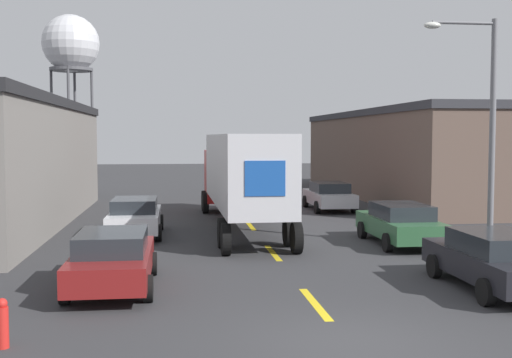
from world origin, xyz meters
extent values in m
plane|color=#333335|center=(0.00, 0.00, 0.00)|extent=(160.00, 160.00, 0.00)
cube|color=yellow|center=(0.00, 2.88, 0.00)|extent=(0.20, 2.87, 0.01)
cube|color=yellow|center=(0.00, 9.41, 0.00)|extent=(0.20, 2.87, 0.01)
cube|color=yellow|center=(0.00, 15.95, 0.00)|extent=(0.20, 2.87, 0.01)
cube|color=brown|center=(12.14, 28.13, 2.54)|extent=(8.47, 25.50, 5.08)
cube|color=#333338|center=(12.14, 28.13, 5.28)|extent=(8.67, 25.70, 0.40)
cube|color=#B21919|center=(-0.56, 21.46, 1.84)|extent=(2.25, 2.75, 2.62)
cube|color=silver|center=(-0.47, 14.08, 2.55)|extent=(2.47, 11.45, 2.78)
cube|color=#194CA3|center=(-0.41, 8.35, 2.55)|extent=(1.28, 0.05, 1.11)
cylinder|color=black|center=(0.60, 21.81, 0.53)|extent=(0.29, 1.06, 1.06)
cylinder|color=black|center=(-1.73, 21.78, 0.53)|extent=(0.29, 1.06, 1.06)
cylinder|color=black|center=(0.61, 20.72, 0.53)|extent=(0.29, 1.06, 1.06)
cylinder|color=black|center=(-1.72, 20.69, 0.53)|extent=(0.29, 1.06, 1.06)
cylinder|color=black|center=(0.73, 10.58, 0.53)|extent=(0.29, 1.06, 1.06)
cylinder|color=black|center=(-1.60, 10.55, 0.53)|extent=(0.29, 1.06, 1.06)
cylinder|color=black|center=(0.75, 9.18, 0.53)|extent=(0.29, 1.06, 1.06)
cylinder|color=black|center=(-1.58, 9.15, 0.53)|extent=(0.29, 1.06, 1.06)
cube|color=silver|center=(-4.76, 13.74, 0.64)|extent=(1.89, 4.75, 0.64)
cube|color=#23282D|center=(-4.76, 13.60, 1.22)|extent=(1.66, 2.47, 0.51)
cylinder|color=black|center=(-3.82, 15.21, 0.32)|extent=(0.22, 0.64, 0.64)
cylinder|color=black|center=(-5.71, 15.21, 0.32)|extent=(0.22, 0.64, 0.64)
cylinder|color=black|center=(-3.82, 12.27, 0.32)|extent=(0.22, 0.64, 0.64)
cylinder|color=black|center=(-5.71, 12.27, 0.32)|extent=(0.22, 0.64, 0.64)
cube|color=#B2B2B7|center=(4.76, 21.34, 0.64)|extent=(1.89, 4.75, 0.64)
cube|color=#23282D|center=(4.76, 21.19, 1.22)|extent=(1.66, 2.47, 0.51)
cylinder|color=black|center=(5.71, 22.81, 0.32)|extent=(0.22, 0.64, 0.64)
cylinder|color=black|center=(3.82, 22.81, 0.32)|extent=(0.22, 0.64, 0.64)
cylinder|color=black|center=(5.71, 19.86, 0.32)|extent=(0.22, 0.64, 0.64)
cylinder|color=black|center=(3.82, 19.86, 0.32)|extent=(0.22, 0.64, 0.64)
cube|color=maroon|center=(-4.76, 4.99, 0.64)|extent=(1.89, 4.75, 0.64)
cube|color=#23282D|center=(-4.76, 4.85, 1.22)|extent=(1.66, 2.47, 0.51)
cylinder|color=black|center=(-3.82, 6.46, 0.32)|extent=(0.22, 0.64, 0.64)
cylinder|color=black|center=(-5.71, 6.46, 0.32)|extent=(0.22, 0.64, 0.64)
cylinder|color=black|center=(-3.82, 3.52, 0.32)|extent=(0.22, 0.64, 0.64)
cylinder|color=black|center=(-5.71, 3.52, 0.32)|extent=(0.22, 0.64, 0.64)
cube|color=#2D5B38|center=(4.76, 10.56, 0.64)|extent=(1.89, 4.75, 0.64)
cube|color=#23282D|center=(4.76, 10.42, 1.22)|extent=(1.66, 2.47, 0.51)
cylinder|color=black|center=(5.71, 12.03, 0.32)|extent=(0.22, 0.64, 0.64)
cylinder|color=black|center=(3.82, 12.03, 0.32)|extent=(0.22, 0.64, 0.64)
cylinder|color=black|center=(5.71, 9.09, 0.32)|extent=(0.22, 0.64, 0.64)
cylinder|color=black|center=(3.82, 9.09, 0.32)|extent=(0.22, 0.64, 0.64)
cube|color=black|center=(4.76, 3.70, 0.64)|extent=(1.89, 4.75, 0.64)
cube|color=#23282D|center=(4.76, 3.56, 1.22)|extent=(1.66, 2.47, 0.51)
cylinder|color=black|center=(5.71, 5.18, 0.32)|extent=(0.22, 0.64, 0.64)
cylinder|color=black|center=(3.82, 5.18, 0.32)|extent=(0.22, 0.64, 0.64)
cylinder|color=black|center=(3.82, 2.23, 0.32)|extent=(0.22, 0.64, 0.64)
cylinder|color=#47474C|center=(-11.95, 58.01, 5.53)|extent=(0.28, 0.28, 11.06)
cylinder|color=#47474C|center=(-14.01, 60.08, 5.53)|extent=(0.28, 0.28, 11.06)
cylinder|color=#47474C|center=(-16.08, 58.01, 5.53)|extent=(0.28, 0.28, 11.06)
cylinder|color=#47474C|center=(-14.01, 55.94, 5.53)|extent=(0.28, 0.28, 11.06)
cylinder|color=#4C4C51|center=(-14.01, 58.01, 10.86)|extent=(4.41, 4.41, 0.30)
sphere|color=silver|center=(-14.01, 58.01, 13.57)|extent=(5.90, 5.90, 5.90)
cylinder|color=slate|center=(7.17, 8.61, 3.83)|extent=(0.20, 0.20, 7.67)
cylinder|color=slate|center=(6.11, 8.61, 7.52)|extent=(2.13, 0.11, 0.11)
ellipsoid|color=silver|center=(5.05, 8.61, 7.42)|extent=(0.56, 0.32, 0.22)
cylinder|color=red|center=(-6.31, 0.54, 0.38)|extent=(0.22, 0.22, 0.76)
sphere|color=red|center=(-6.31, 0.54, 0.82)|extent=(0.20, 0.20, 0.20)
camera|label=1|loc=(-3.14, -11.38, 3.84)|focal=45.00mm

